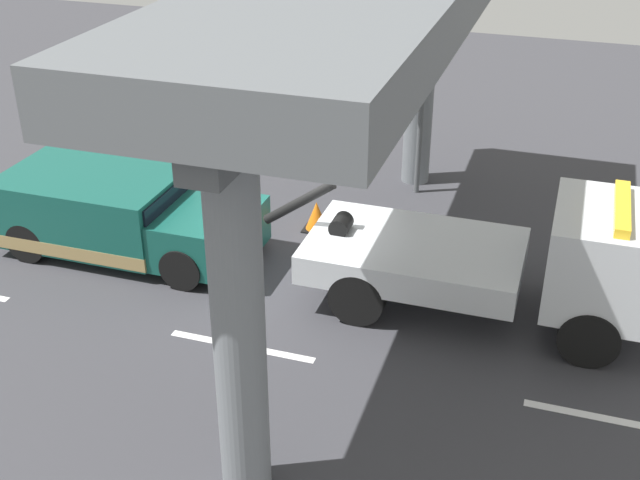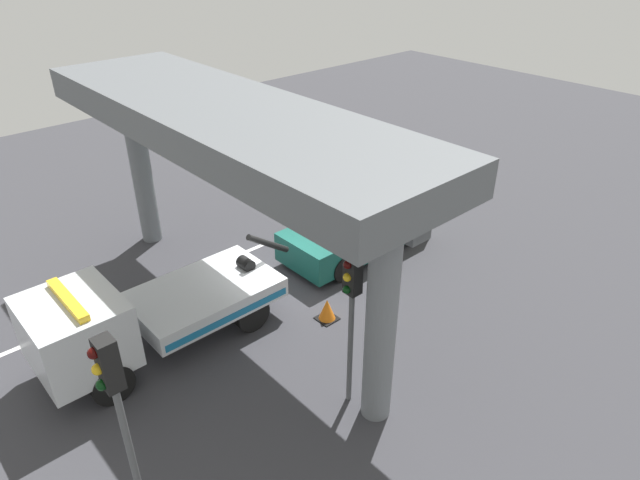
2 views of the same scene
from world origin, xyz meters
The scene contains 8 objects.
ground_plane centered at (0.00, 0.00, -0.05)m, with size 60.00×40.00×0.10m, color #38383D.
lane_stripe_mid centered at (0.00, -2.37, 0.00)m, with size 2.60×0.16×0.01m, color silver.
lane_stripe_east centered at (6.00, -2.37, 0.00)m, with size 2.60×0.16×0.01m, color silver.
tow_truck_white centered at (4.34, 0.00, 1.20)m, with size 7.25×2.42×2.46m.
towed_van_green centered at (-3.66, 0.00, 0.78)m, with size 5.20×2.22×1.58m.
overpass_structure centered at (1.32, 0.00, 5.18)m, with size 3.60×12.59×5.92m.
traffic_light_near centered at (1.52, 4.62, 2.86)m, with size 0.39×0.32×3.90m.
traffic_cone_orange centered at (-0.14, 2.09, 0.31)m, with size 0.54×0.54×0.65m.
Camera 1 is at (4.78, -12.73, 8.19)m, focal length 45.92 mm.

